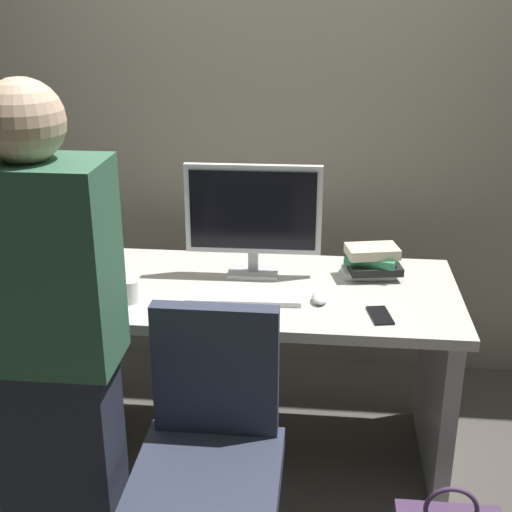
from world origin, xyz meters
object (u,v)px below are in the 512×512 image
Objects in this scene: monitor at (253,214)px; book_stack at (372,262)px; office_chair at (211,474)px; person_at_desk at (51,363)px; keyboard at (244,297)px; mouse at (320,298)px; desk at (257,338)px; cup_near_keyboard at (128,291)px; cell_phone at (380,315)px.

monitor is 0.51m from book_stack.
office_chair is 1.03m from monitor.
person_at_desk is 3.81× the size of keyboard.
person_at_desk reaches higher than mouse.
mouse is at bearing -24.28° from desk.
keyboard is 0.28m from mouse.
person_at_desk is at bearing -94.55° from cup_near_keyboard.
mouse is at bearing 144.26° from cell_phone.
monitor reaches higher than cup_near_keyboard.
desk is 0.55m from book_stack.
mouse is 1.16× the size of cup_near_keyboard.
office_chair is at bearing 9.79° from person_at_desk.
person_at_desk reaches higher than monitor.
desk is 0.95× the size of person_at_desk.
book_stack is (0.91, 0.34, 0.02)m from cup_near_keyboard.
cup_near_keyboard is at bearing 85.45° from person_at_desk.
book_stack reaches higher than desk.
cell_phone is at bearing -24.73° from desk.
cell_phone is (0.53, 0.52, 0.32)m from office_chair.
desk is at bearing 84.34° from office_chair.
cell_phone is (0.97, 0.59, -0.09)m from person_at_desk.
monitor is at bearing 138.90° from mouse.
cup_near_keyboard is (-0.42, -0.06, 0.03)m from keyboard.
cup_near_keyboard is at bearing 125.46° from office_chair.
keyboard is 4.99× the size of cup_near_keyboard.
mouse reaches higher than keyboard.
cup_near_keyboard is at bearing 167.50° from cell_phone.
book_stack is (0.48, 0.03, -0.19)m from monitor.
cell_phone is at bearing -25.23° from mouse.
office_chair is 0.77m from mouse.
cup_near_keyboard is (-0.43, -0.31, -0.21)m from monitor.
book_stack is at bearing 59.56° from office_chair.
monitor is 2.22× the size of book_stack.
cup_near_keyboard is (-0.46, -0.18, 0.27)m from desk.
book_stack is (0.96, 0.96, -0.03)m from person_at_desk.
monitor reaches higher than book_stack.
office_chair reaches higher than desk.
keyboard is 0.51m from cell_phone.
keyboard is (0.47, 0.69, -0.09)m from person_at_desk.
desk is 6.39× the size of book_stack.
person_at_desk reaches higher than office_chair.
office_chair is at bearing -54.54° from cup_near_keyboard.
person_at_desk is (-0.44, -0.08, 0.41)m from office_chair.
cell_phone is (0.92, -0.03, -0.04)m from cup_near_keyboard.
monitor is 0.65m from cell_phone.
desk is 0.36m from mouse.
monitor reaches higher than mouse.
monitor is at bearing 85.64° from keyboard.
book_stack is at bearing 27.00° from keyboard.
desk is at bearing -160.82° from book_stack.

